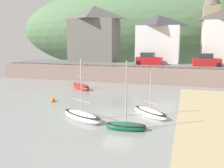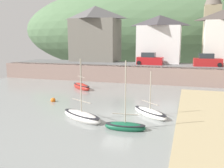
# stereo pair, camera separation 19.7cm
# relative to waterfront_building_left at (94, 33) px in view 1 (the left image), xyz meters

# --- Properties ---
(ground) EXTENTS (48.00, 41.00, 0.61)m
(ground) POSITION_rel_waterfront_building_left_xyz_m (12.66, -34.76, -7.35)
(ground) COLOR gray
(quay_seawall) EXTENTS (48.00, 9.40, 2.40)m
(quay_seawall) POSITION_rel_waterfront_building_left_xyz_m (11.26, -7.70, -6.16)
(quay_seawall) COLOR gray
(quay_seawall) RESTS_ON ground
(hillside_backdrop) EXTENTS (80.00, 44.00, 25.70)m
(hillside_backdrop) POSITION_rel_waterfront_building_left_xyz_m (7.22, 30.00, 1.48)
(hillside_backdrop) COLOR #50704B
(hillside_backdrop) RESTS_ON ground
(waterfront_building_left) EXTENTS (8.78, 6.24, 10.07)m
(waterfront_building_left) POSITION_rel_waterfront_building_left_xyz_m (0.00, 0.00, 0.00)
(waterfront_building_left) COLOR slate
(waterfront_building_left) RESTS_ON ground
(waterfront_building_centre) EXTENTS (7.47, 5.95, 8.12)m
(waterfront_building_centre) POSITION_rel_waterfront_building_left_xyz_m (11.86, 0.00, -0.98)
(waterfront_building_centre) COLOR silver
(waterfront_building_centre) RESTS_ON ground
(church_with_spire) EXTENTS (3.00, 3.00, 13.94)m
(church_with_spire) POSITION_rel_waterfront_building_left_xyz_m (20.55, 4.00, 2.06)
(church_with_spire) COLOR tan
(church_with_spire) RESTS_ON ground
(sailboat_far_left) EXTENTS (3.78, 3.62, 4.02)m
(sailboat_far_left) POSITION_rel_waterfront_building_left_xyz_m (13.98, -24.49, -7.26)
(sailboat_far_left) COLOR white
(sailboat_far_left) RESTS_ON ground
(motorboat_with_cabin) EXTENTS (3.88, 3.58, 4.10)m
(motorboat_with_cabin) POSITION_rel_waterfront_building_left_xyz_m (3.54, -15.10, -7.21)
(motorboat_with_cabin) COLOR #A7251E
(motorboat_with_cabin) RESTS_ON ground
(sailboat_blue_trim) EXTENTS (3.09, 1.31, 5.19)m
(sailboat_blue_trim) POSITION_rel_waterfront_building_left_xyz_m (12.77, -28.45, -7.26)
(sailboat_blue_trim) COLOR #15573A
(sailboat_blue_trim) RESTS_ON ground
(sailboat_white_hull) EXTENTS (4.47, 3.19, 5.18)m
(sailboat_white_hull) POSITION_rel_waterfront_building_left_xyz_m (8.78, -27.21, -7.23)
(sailboat_white_hull) COLOR silver
(sailboat_white_hull) RESTS_ON ground
(parked_car_near_slipway) EXTENTS (4.18, 1.90, 1.95)m
(parked_car_near_slipway) POSITION_rel_waterfront_building_left_xyz_m (10.90, -4.50, -4.31)
(parked_car_near_slipway) COLOR #AB181B
(parked_car_near_slipway) RESTS_ON ground
(parked_car_by_wall) EXTENTS (4.22, 2.03, 1.95)m
(parked_car_by_wall) POSITION_rel_waterfront_building_left_xyz_m (19.65, -4.50, -4.31)
(parked_car_by_wall) COLOR #AE1E1F
(parked_car_by_wall) RESTS_ON ground
(mooring_buoy) EXTENTS (0.51, 0.51, 0.51)m
(mooring_buoy) POSITION_rel_waterfront_building_left_xyz_m (3.48, -22.47, -7.36)
(mooring_buoy) COLOR orange
(mooring_buoy) RESTS_ON ground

